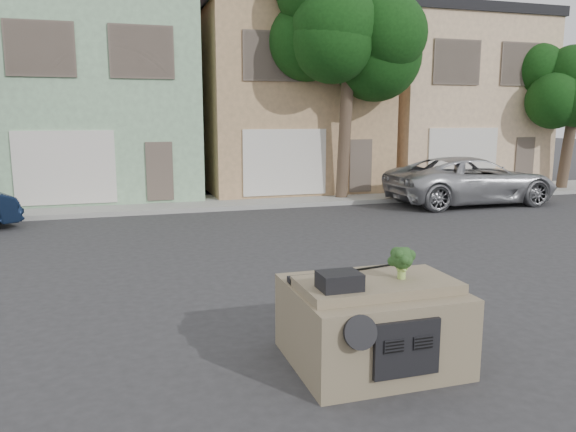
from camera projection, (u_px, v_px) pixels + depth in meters
name	position (u px, v px, depth m)	size (l,w,h in m)	color
ground_plane	(297.00, 292.00, 10.01)	(120.00, 120.00, 0.00)	#303033
sidewalk	(205.00, 203.00, 19.88)	(40.00, 3.00, 0.15)	gray
townhouse_mint	(98.00, 99.00, 21.98)	(7.20, 8.20, 7.55)	#8BB38C
townhouse_tan	(281.00, 101.00, 24.16)	(7.20, 8.20, 7.55)	tan
townhouse_beige	(434.00, 102.00, 26.33)	(7.20, 8.20, 7.55)	#D2AE88
silver_pickup	(470.00, 204.00, 20.16)	(2.81, 6.09, 1.69)	#A3A4AA
tree_near	(346.00, 84.00, 19.94)	(4.40, 4.00, 8.50)	#0F340E
tree_far	(570.00, 119.00, 23.06)	(3.20, 3.00, 6.00)	#0F340E
car_dashboard	(371.00, 320.00, 7.09)	(2.00, 1.80, 1.12)	#74674F
instrument_hump	(339.00, 281.00, 6.48)	(0.48, 0.38, 0.20)	black
wiper_arm	(379.00, 267.00, 7.43)	(0.70, 0.03, 0.02)	black
broccoli	(402.00, 263.00, 6.88)	(0.33, 0.33, 0.41)	#1D3917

